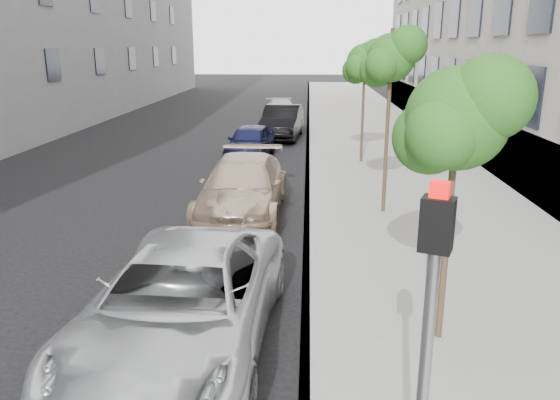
# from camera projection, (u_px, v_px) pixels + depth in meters

# --- Properties ---
(ground) EXTENTS (160.00, 160.00, 0.00)m
(ground) POSITION_uv_depth(u_px,v_px,m) (214.00, 398.00, 7.07)
(ground) COLOR black
(ground) RESTS_ON ground
(sidewalk) EXTENTS (6.40, 72.00, 0.14)m
(sidewalk) POSITION_uv_depth(u_px,v_px,m) (365.00, 127.00, 29.88)
(sidewalk) COLOR gray
(sidewalk) RESTS_ON ground
(curb) EXTENTS (0.15, 72.00, 0.14)m
(curb) POSITION_uv_depth(u_px,v_px,m) (308.00, 126.00, 30.04)
(curb) COLOR #9E9B93
(curb) RESTS_ON ground
(tree_near) EXTENTS (1.75, 1.55, 4.18)m
(tree_near) POSITION_uv_depth(u_px,v_px,m) (459.00, 118.00, 7.40)
(tree_near) COLOR #38281C
(tree_near) RESTS_ON sidewalk
(tree_mid) EXTENTS (1.58, 1.38, 4.74)m
(tree_mid) POSITION_uv_depth(u_px,v_px,m) (392.00, 58.00, 13.47)
(tree_mid) COLOR #38281C
(tree_mid) RESTS_ON sidewalk
(tree_far) EXTENTS (1.69, 1.49, 4.50)m
(tree_far) POSITION_uv_depth(u_px,v_px,m) (366.00, 62.00, 19.79)
(tree_far) COLOR #38281C
(tree_far) RESTS_ON sidewalk
(signal_pole) EXTENTS (0.29, 0.26, 3.32)m
(signal_pole) POSITION_uv_depth(u_px,v_px,m) (428.00, 335.00, 4.31)
(signal_pole) COLOR #939699
(signal_pole) RESTS_ON sidewalk
(minivan) EXTENTS (2.84, 5.71, 1.55)m
(minivan) POSITION_uv_depth(u_px,v_px,m) (182.00, 303.00, 7.97)
(minivan) COLOR #BABDBF
(minivan) RESTS_ON ground
(suv) EXTENTS (2.21, 5.29, 1.53)m
(suv) POSITION_uv_depth(u_px,v_px,m) (243.00, 187.00, 14.49)
(suv) COLOR tan
(suv) RESTS_ON ground
(sedan_blue) EXTENTS (1.99, 4.10, 1.35)m
(sedan_blue) POSITION_uv_depth(u_px,v_px,m) (250.00, 142.00, 21.81)
(sedan_blue) COLOR black
(sedan_blue) RESTS_ON ground
(sedan_black) EXTENTS (2.06, 4.92, 1.58)m
(sedan_black) POSITION_uv_depth(u_px,v_px,m) (282.00, 122.00, 26.51)
(sedan_black) COLOR black
(sedan_black) RESTS_ON ground
(sedan_rear) EXTENTS (2.46, 4.74, 1.31)m
(sedan_rear) POSITION_uv_depth(u_px,v_px,m) (282.00, 112.00, 31.62)
(sedan_rear) COLOR #B0B2B8
(sedan_rear) RESTS_ON ground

